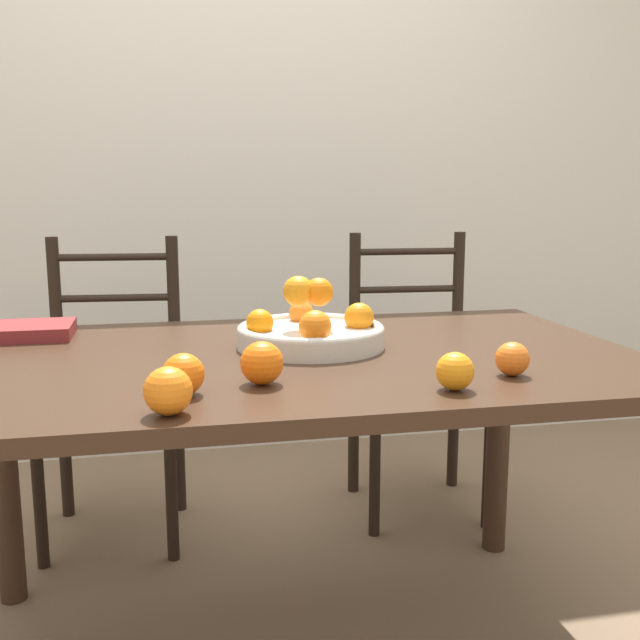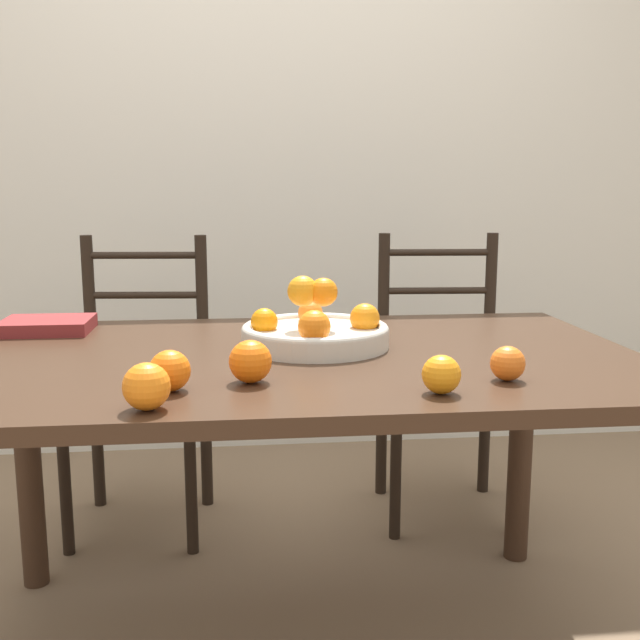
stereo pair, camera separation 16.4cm
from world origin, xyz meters
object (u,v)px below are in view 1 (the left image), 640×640
(fruit_bowl, at_px, (311,330))
(book_stack, at_px, (26,331))
(orange_loose_3, at_px, (455,371))
(orange_loose_4, at_px, (168,391))
(orange_loose_1, at_px, (512,359))
(chair_left, at_px, (113,391))
(orange_loose_2, at_px, (183,374))
(orange_loose_0, at_px, (262,363))
(chair_right, at_px, (416,374))

(fruit_bowl, bearing_deg, book_stack, 158.99)
(orange_loose_3, bearing_deg, orange_loose_4, -175.08)
(orange_loose_1, distance_m, book_stack, 1.18)
(orange_loose_1, bearing_deg, chair_left, 128.93)
(orange_loose_2, bearing_deg, book_stack, 121.07)
(orange_loose_1, bearing_deg, orange_loose_0, 175.58)
(orange_loose_4, bearing_deg, orange_loose_0, 42.18)
(chair_left, bearing_deg, book_stack, -106.15)
(fruit_bowl, bearing_deg, orange_loose_4, -125.56)
(orange_loose_0, height_order, book_stack, orange_loose_0)
(orange_loose_2, bearing_deg, chair_right, 52.23)
(fruit_bowl, bearing_deg, chair_left, 125.73)
(chair_left, height_order, chair_right, same)
(fruit_bowl, relative_size, orange_loose_1, 5.08)
(fruit_bowl, relative_size, chair_right, 0.36)
(orange_loose_0, distance_m, chair_left, 1.11)
(fruit_bowl, height_order, chair_right, chair_right)
(fruit_bowl, relative_size, book_stack, 1.55)
(orange_loose_4, bearing_deg, fruit_bowl, 54.44)
(fruit_bowl, distance_m, orange_loose_0, 0.34)
(orange_loose_1, relative_size, chair_right, 0.07)
(orange_loose_0, relative_size, orange_loose_2, 1.08)
(chair_left, relative_size, chair_right, 1.00)
(orange_loose_2, height_order, chair_left, chair_left)
(chair_right, distance_m, book_stack, 1.29)
(fruit_bowl, distance_m, orange_loose_4, 0.57)
(fruit_bowl, distance_m, orange_loose_3, 0.46)
(orange_loose_3, height_order, chair_right, chair_right)
(orange_loose_1, bearing_deg, orange_loose_4, -169.74)
(orange_loose_0, distance_m, orange_loose_2, 0.16)
(orange_loose_2, bearing_deg, orange_loose_4, -103.81)
(orange_loose_0, bearing_deg, book_stack, 132.41)
(orange_loose_3, relative_size, book_stack, 0.32)
(fruit_bowl, xyz_separation_m, orange_loose_1, (0.34, -0.35, -0.01))
(chair_left, distance_m, book_stack, 0.55)
(orange_loose_0, xyz_separation_m, orange_loose_3, (0.34, -0.12, -0.01))
(orange_loose_4, bearing_deg, chair_right, 54.15)
(fruit_bowl, xyz_separation_m, book_stack, (-0.67, 0.26, -0.02))
(orange_loose_1, xyz_separation_m, book_stack, (-1.01, 0.60, -0.02))
(orange_loose_1, bearing_deg, orange_loose_3, -153.24)
(fruit_bowl, bearing_deg, orange_loose_0, -117.09)
(orange_loose_3, distance_m, chair_left, 1.35)
(chair_right, bearing_deg, orange_loose_4, -122.19)
(fruit_bowl, height_order, orange_loose_4, fruit_bowl)
(orange_loose_0, xyz_separation_m, book_stack, (-0.52, 0.57, -0.02))
(fruit_bowl, relative_size, orange_loose_2, 4.49)
(orange_loose_2, relative_size, book_stack, 0.34)
(chair_right, bearing_deg, chair_left, -176.34)
(book_stack, bearing_deg, orange_loose_0, -47.59)
(fruit_bowl, bearing_deg, orange_loose_2, -131.00)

